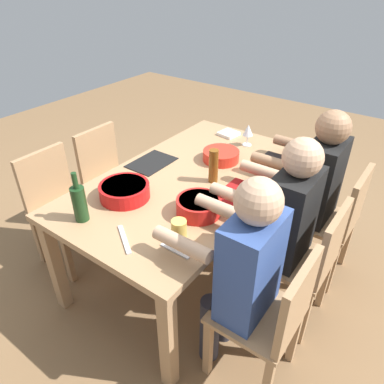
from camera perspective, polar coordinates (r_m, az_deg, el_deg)
ground_plane at (r=2.78m, az=-0.00°, el=-10.96°), size 8.00×8.00×0.00m
dining_table at (r=2.37m, az=-0.00°, el=0.63°), size 1.75×1.02×0.74m
chair_near_center at (r=2.20m, az=18.05°, el=-10.12°), size 0.40×0.40×0.85m
diner_near_center at (r=2.11m, az=14.41°, el=-4.02°), size 0.41×0.53×1.20m
chair_far_left at (r=2.73m, az=-20.51°, el=-1.48°), size 0.40×0.40×0.85m
chair_near_left at (r=1.87m, az=12.63°, el=-18.61°), size 0.40×0.40×0.85m
diner_near_left at (r=1.76m, az=7.99°, el=-11.77°), size 0.41×0.53×1.20m
chair_far_center at (r=2.96m, az=-13.12°, el=2.72°), size 0.40×0.40×0.85m
chair_near_right at (r=2.58m, az=21.79°, el=-3.91°), size 0.40×0.40×0.85m
diner_near_right at (r=2.50m, az=18.84°, el=1.45°), size 0.41×0.53×1.20m
serving_bowl_salad at (r=2.15m, az=-10.68°, el=0.30°), size 0.30×0.30×0.09m
serving_bowl_fruit at (r=2.53m, az=4.64°, el=5.89°), size 0.25×0.25×0.07m
serving_bowl_greens at (r=1.98m, az=1.05°, el=-2.14°), size 0.25×0.25×0.09m
wine_bottle at (r=1.99m, az=-17.46°, el=-1.64°), size 0.08×0.08×0.29m
beer_bottle at (r=2.24m, az=3.43°, el=4.14°), size 0.06×0.06×0.22m
wine_glass at (r=2.75m, az=8.90°, el=9.56°), size 0.08×0.08×0.17m
placemat_near_center at (r=2.18m, az=7.44°, el=-0.39°), size 0.32×0.23×0.01m
cup_near_left at (r=1.81m, az=-2.08°, el=-5.93°), size 0.08×0.08×0.10m
fork_near_left at (r=1.76m, az=-2.77°, el=-9.37°), size 0.02×0.17×0.01m
placemat_far_center at (r=2.53m, az=-6.42°, el=4.69°), size 0.32×0.23×0.01m
placemat_near_right at (r=2.56m, az=12.80°, el=4.41°), size 0.32×0.23×0.01m
carving_knife at (r=1.86m, az=-10.70°, el=-7.37°), size 0.15×0.20×0.01m
napkin_stack at (r=2.95m, az=5.86°, el=9.22°), size 0.16×0.16×0.02m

